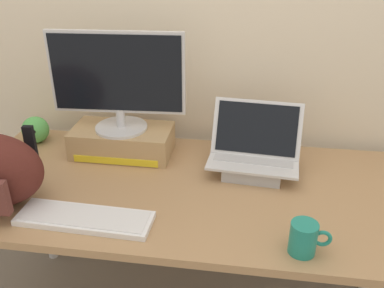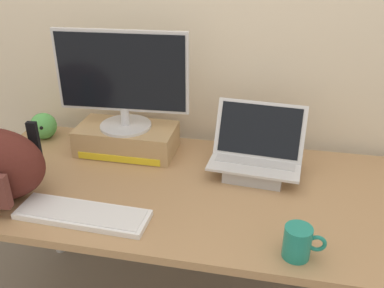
# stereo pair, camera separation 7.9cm
# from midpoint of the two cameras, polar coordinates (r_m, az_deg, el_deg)

# --- Properties ---
(back_wall) EXTENTS (7.00, 0.10, 2.60)m
(back_wall) POSITION_cam_midpoint_polar(r_m,az_deg,el_deg) (1.85, 1.07, 17.57)
(back_wall) COLOR beige
(back_wall) RESTS_ON ground
(desk) EXTENTS (1.76, 0.79, 0.74)m
(desk) POSITION_cam_midpoint_polar(r_m,az_deg,el_deg) (1.63, -1.39, -7.84)
(desk) COLOR #A87F56
(desk) RESTS_ON ground
(toner_box_yellow) EXTENTS (0.42, 0.22, 0.12)m
(toner_box_yellow) POSITION_cam_midpoint_polar(r_m,az_deg,el_deg) (1.82, -10.58, 0.39)
(toner_box_yellow) COLOR tan
(toner_box_yellow) RESTS_ON desk
(desktop_monitor) EXTENTS (0.54, 0.22, 0.41)m
(desktop_monitor) POSITION_cam_midpoint_polar(r_m,az_deg,el_deg) (1.72, -11.34, 8.30)
(desktop_monitor) COLOR silver
(desktop_monitor) RESTS_ON toner_box_yellow
(open_laptop) EXTENTS (0.36, 0.25, 0.26)m
(open_laptop) POSITION_cam_midpoint_polar(r_m,az_deg,el_deg) (1.67, 7.00, -1.97)
(open_laptop) COLOR #ADADB2
(open_laptop) RESTS_ON desk
(external_keyboard) EXTENTS (0.45, 0.15, 0.02)m
(external_keyboard) POSITION_cam_midpoint_polar(r_m,az_deg,el_deg) (1.47, -15.79, -9.65)
(external_keyboard) COLOR white
(external_keyboard) RESTS_ON desk
(coffee_mug) EXTENTS (0.12, 0.08, 0.10)m
(coffee_mug) POSITION_cam_midpoint_polar(r_m,az_deg,el_deg) (1.30, 13.19, -12.29)
(coffee_mug) COLOR #1E7F70
(coffee_mug) RESTS_ON desk
(plush_toy) EXTENTS (0.12, 0.12, 0.12)m
(plush_toy) POSITION_cam_midpoint_polar(r_m,az_deg,el_deg) (2.03, -21.43, 1.79)
(plush_toy) COLOR #56B256
(plush_toy) RESTS_ON desk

